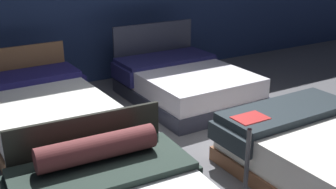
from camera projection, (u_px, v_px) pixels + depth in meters
The scene contains 5 objects.
ground_plane at pixel (169, 156), 4.77m from camera, with size 18.00×18.00×0.02m, color #5B5B60.
bed_1 at pixel (334, 158), 4.17m from camera, with size 1.73×2.15×0.59m.
bed_2 at pixel (41, 110), 5.33m from camera, with size 1.55×2.07×0.94m.
bed_3 at pixel (184, 83), 6.40m from camera, with size 1.66×2.08×1.06m.
price_sign at pixel (246, 180), 3.58m from camera, with size 0.28×0.24×0.97m.
Camera 1 is at (-2.17, -3.62, 2.31)m, focal length 43.93 mm.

